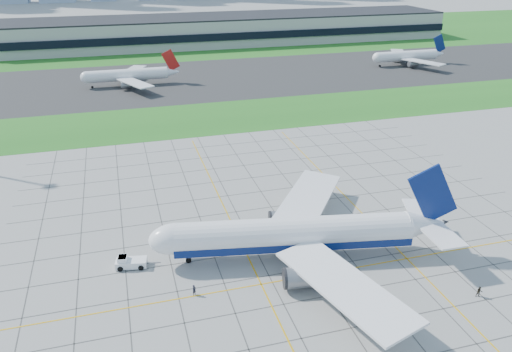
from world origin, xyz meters
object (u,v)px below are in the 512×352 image
(pushback_tug, at_px, (130,262))
(distant_jet_1, at_px, (129,75))
(airliner, at_px, (295,234))
(distant_jet_2, at_px, (408,56))
(crew_far, at_px, (479,292))
(crew_near, at_px, (194,290))

(pushback_tug, xyz_separation_m, distant_jet_1, (6.90, 132.05, 3.50))
(airliner, relative_size, distant_jet_1, 1.31)
(pushback_tug, relative_size, distant_jet_1, 0.19)
(airliner, distance_m, distant_jet_2, 177.93)
(distant_jet_1, bearing_deg, pushback_tug, -92.99)
(airliner, height_order, crew_far, airliner)
(crew_near, relative_size, crew_far, 0.98)
(pushback_tug, distance_m, crew_far, 59.67)
(airliner, xyz_separation_m, crew_near, (-19.71, -5.99, -3.88))
(airliner, bearing_deg, pushback_tug, -179.52)
(crew_near, bearing_deg, distant_jet_1, 54.96)
(airliner, bearing_deg, crew_near, -152.81)
(crew_far, bearing_deg, pushback_tug, 177.67)
(crew_near, xyz_separation_m, distant_jet_2, (128.66, 146.66, 3.52))
(pushback_tug, xyz_separation_m, distant_jet_2, (138.43, 135.58, 3.50))
(crew_near, distance_m, distant_jet_1, 143.21)
(airliner, relative_size, crew_far, 28.69)
(airliner, distance_m, crew_far, 31.79)
(pushback_tug, xyz_separation_m, crew_near, (9.77, -11.08, -0.02))
(distant_jet_2, bearing_deg, airliner, -127.76)
(airliner, bearing_deg, distant_jet_2, 62.52)
(airliner, bearing_deg, crew_far, -27.38)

